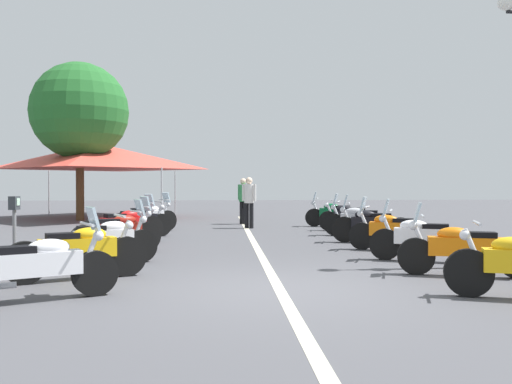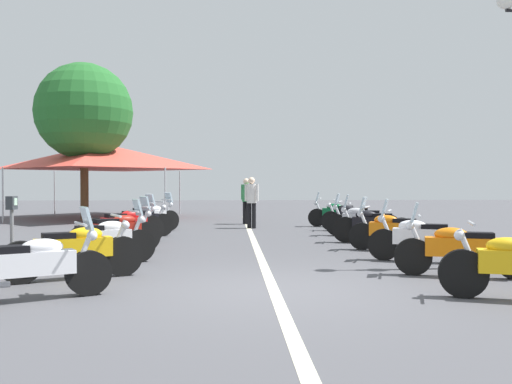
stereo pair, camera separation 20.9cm
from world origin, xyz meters
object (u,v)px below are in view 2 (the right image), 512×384
at_px(motorcycle_left_row_5, 140,221).
at_px(motorcycle_right_row_5, 362,220).
at_px(motorcycle_right_row_1, 461,249).
at_px(motorcycle_left_row_6, 149,217).
at_px(event_tent, 103,156).
at_px(motorcycle_right_row_6, 352,217).
at_px(roadside_tree_0, 84,112).
at_px(motorcycle_left_row_4, 125,225).
at_px(motorcycle_right_row_3, 393,230).
at_px(bystander_0, 252,198).
at_px(motorcycle_left_row_2, 103,240).
at_px(motorcycle_left_row_3, 118,231).
at_px(motorcycle_left_row_0, 30,265).
at_px(motorcycle_right_row_4, 372,224).
at_px(motorcycle_right_row_7, 339,213).
at_px(motorcycle_left_row_1, 75,250).
at_px(parking_meter, 12,220).
at_px(motorcycle_right_row_2, 420,238).
at_px(bystander_1, 246,197).

relative_size(motorcycle_left_row_5, motorcycle_right_row_5, 0.87).
bearing_deg(motorcycle_right_row_1, motorcycle_left_row_6, -36.26).
distance_m(motorcycle_right_row_1, event_tent, 18.02).
relative_size(motorcycle_left_row_6, motorcycle_right_row_6, 0.91).
height_order(motorcycle_left_row_5, roadside_tree_0, roadside_tree_0).
xyz_separation_m(motorcycle_left_row_4, motorcycle_right_row_3, (-1.65, -6.16, -0.02)).
bearing_deg(bystander_0, motorcycle_right_row_5, -100.72).
relative_size(motorcycle_left_row_2, motorcycle_right_row_6, 0.95).
relative_size(motorcycle_left_row_3, motorcycle_left_row_6, 0.99).
relative_size(motorcycle_left_row_0, motorcycle_right_row_6, 0.99).
bearing_deg(roadside_tree_0, bystander_0, -122.71).
xyz_separation_m(motorcycle_right_row_3, motorcycle_right_row_4, (1.61, 0.04, 0.01)).
relative_size(motorcycle_left_row_0, motorcycle_left_row_2, 1.04).
relative_size(motorcycle_left_row_5, bystander_0, 1.04).
bearing_deg(motorcycle_left_row_5, motorcycle_right_row_3, -61.17).
xyz_separation_m(motorcycle_left_row_0, motorcycle_left_row_6, (9.91, -0.04, 0.01)).
height_order(motorcycle_left_row_0, motorcycle_right_row_1, same).
xyz_separation_m(motorcycle_right_row_1, motorcycle_right_row_4, (4.95, 0.14, 0.01)).
bearing_deg(motorcycle_left_row_5, motorcycle_left_row_3, -121.53).
bearing_deg(motorcycle_right_row_5, bystander_0, -24.71).
bearing_deg(motorcycle_left_row_5, motorcycle_right_row_6, -16.72).
distance_m(motorcycle_right_row_7, event_tent, 10.86).
bearing_deg(motorcycle_left_row_1, motorcycle_right_row_5, 22.25).
height_order(motorcycle_left_row_2, motorcycle_right_row_6, motorcycle_left_row_2).
height_order(motorcycle_left_row_6, event_tent, event_tent).
height_order(motorcycle_left_row_4, motorcycle_right_row_7, motorcycle_left_row_4).
bearing_deg(motorcycle_right_row_1, motorcycle_left_row_3, -10.82).
xyz_separation_m(motorcycle_left_row_5, bystander_0, (2.96, -3.19, 0.54)).
relative_size(motorcycle_right_row_1, motorcycle_right_row_3, 1.10).
bearing_deg(motorcycle_left_row_2, bystander_0, 42.66).
distance_m(roadside_tree_0, event_tent, 2.34).
relative_size(motorcycle_right_row_1, bystander_0, 1.23).
bearing_deg(motorcycle_left_row_5, motorcycle_left_row_6, 57.73).
relative_size(motorcycle_left_row_1, motorcycle_right_row_1, 0.97).
height_order(motorcycle_left_row_6, roadside_tree_0, roadside_tree_0).
height_order(motorcycle_left_row_3, motorcycle_left_row_4, motorcycle_left_row_4).
height_order(parking_meter, bystander_0, bystander_0).
height_order(motorcycle_right_row_2, motorcycle_right_row_6, motorcycle_right_row_2).
relative_size(motorcycle_left_row_1, bystander_1, 1.20).
bearing_deg(motorcycle_right_row_2, motorcycle_left_row_6, -26.36).
bearing_deg(motorcycle_right_row_2, motorcycle_right_row_7, -69.31).
relative_size(motorcycle_left_row_5, motorcycle_right_row_3, 0.93).
height_order(motorcycle_left_row_0, motorcycle_left_row_3, motorcycle_left_row_3).
bearing_deg(event_tent, parking_meter, -172.58).
height_order(motorcycle_left_row_1, motorcycle_right_row_4, motorcycle_right_row_4).
bearing_deg(motorcycle_left_row_4, bystander_0, 17.87).
bearing_deg(bystander_1, bystander_0, -127.37).
distance_m(motorcycle_left_row_0, motorcycle_left_row_3, 4.78).
distance_m(motorcycle_left_row_0, bystander_0, 11.56).
relative_size(motorcycle_left_row_6, bystander_0, 1.05).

